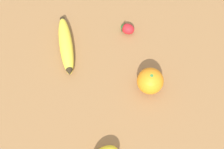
{
  "coord_description": "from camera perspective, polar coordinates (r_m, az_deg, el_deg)",
  "views": [
    {
      "loc": [
        0.05,
        0.37,
        0.85
      ],
      "look_at": [
        -0.02,
        0.02,
        0.03
      ],
      "focal_mm": 50.0,
      "sensor_mm": 36.0,
      "label": 1
    }
  ],
  "objects": [
    {
      "name": "banana",
      "position": [
        0.96,
        -8.4,
        5.22
      ],
      "size": [
        0.04,
        0.21,
        0.04
      ],
      "rotation": [
        0.0,
        0.0,
        1.56
      ],
      "color": "yellow",
      "rests_on": "ground_plane"
    },
    {
      "name": "strawberry",
      "position": [
        0.98,
        2.74,
        8.39
      ],
      "size": [
        0.05,
        0.05,
        0.03
      ],
      "rotation": [
        0.0,
        0.0,
        5.69
      ],
      "color": "red",
      "rests_on": "ground_plane"
    },
    {
      "name": "orange",
      "position": [
        0.88,
        7.0,
        -1.18
      ],
      "size": [
        0.08,
        0.08,
        0.08
      ],
      "color": "orange",
      "rests_on": "ground_plane"
    },
    {
      "name": "ground_plane",
      "position": [
        0.93,
        -1.56,
        0.04
      ],
      "size": [
        3.0,
        3.0,
        0.0
      ],
      "primitive_type": "plane",
      "color": "olive"
    }
  ]
}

